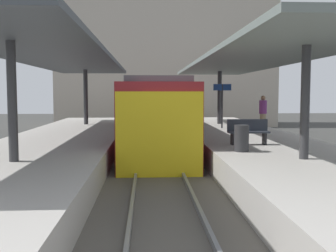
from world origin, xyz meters
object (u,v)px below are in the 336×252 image
(commuter_train, at_px, (155,116))
(platform_bench, at_px, (248,131))
(platform_sign, at_px, (222,96))
(litter_bin, at_px, (241,138))
(passenger_near_bench, at_px, (263,112))

(commuter_train, bearing_deg, platform_bench, -57.30)
(platform_sign, bearing_deg, litter_bin, -96.62)
(platform_bench, height_order, platform_sign, platform_sign)
(platform_bench, xyz_separation_m, passenger_near_bench, (2.06, 5.34, 0.38))
(platform_sign, relative_size, passenger_near_bench, 1.35)
(platform_sign, bearing_deg, passenger_near_bench, -36.78)
(commuter_train, bearing_deg, passenger_near_bench, 6.13)
(commuter_train, height_order, platform_sign, commuter_train)
(platform_sign, bearing_deg, platform_bench, -92.95)
(commuter_train, xyz_separation_m, litter_bin, (2.46, -6.46, -0.33))
(platform_sign, relative_size, litter_bin, 2.76)
(platform_bench, distance_m, passenger_near_bench, 5.74)
(litter_bin, height_order, passenger_near_bench, passenger_near_bench)
(platform_bench, relative_size, platform_sign, 0.63)
(platform_bench, xyz_separation_m, platform_sign, (0.34, 6.63, 1.16))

